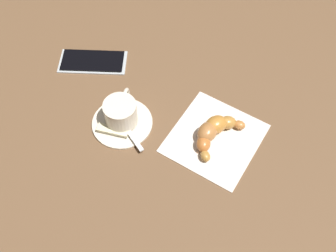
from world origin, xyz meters
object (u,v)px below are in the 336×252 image
at_px(saucer, 122,122).
at_px(espresso_cup, 121,112).
at_px(sugar_packet, 113,130).
at_px(napkin, 215,138).
at_px(teaspoon, 120,118).
at_px(croissant, 214,131).
at_px(cell_phone, 93,61).

bearing_deg(saucer, espresso_cup, -64.58).
bearing_deg(sugar_packet, napkin, 11.18).
height_order(saucer, sugar_packet, sugar_packet).
relative_size(sugar_packet, napkin, 0.37).
xyz_separation_m(teaspoon, sugar_packet, (-0.00, 0.03, 0.00)).
relative_size(teaspoon, croissant, 0.98).
bearing_deg(teaspoon, cell_phone, -41.02).
height_order(sugar_packet, napkin, sugar_packet).
distance_m(napkin, croissant, 0.02).
height_order(napkin, cell_phone, cell_phone).
distance_m(saucer, cell_phone, 0.19).
height_order(espresso_cup, sugar_packet, espresso_cup).
xyz_separation_m(espresso_cup, napkin, (-0.19, -0.04, -0.03)).
distance_m(espresso_cup, sugar_packet, 0.04).
bearing_deg(croissant, espresso_cup, 14.70).
distance_m(napkin, cell_phone, 0.34).
height_order(sugar_packet, croissant, croissant).
xyz_separation_m(espresso_cup, teaspoon, (0.00, 0.00, -0.02)).
bearing_deg(croissant, sugar_packet, 23.30).
relative_size(teaspoon, sugar_packet, 1.88).
distance_m(sugar_packet, napkin, 0.21).
distance_m(teaspoon, napkin, 0.20).
bearing_deg(croissant, napkin, 142.85).
bearing_deg(cell_phone, teaspoon, 138.98).
bearing_deg(espresso_cup, sugar_packet, 83.79).
distance_m(saucer, napkin, 0.19).
xyz_separation_m(teaspoon, cell_phone, (0.14, -0.12, -0.01)).
bearing_deg(napkin, saucer, 14.04).
bearing_deg(sugar_packet, saucer, 69.52).
relative_size(saucer, espresso_cup, 1.35).
distance_m(croissant, cell_phone, 0.33).
relative_size(espresso_cup, cell_phone, 0.55).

